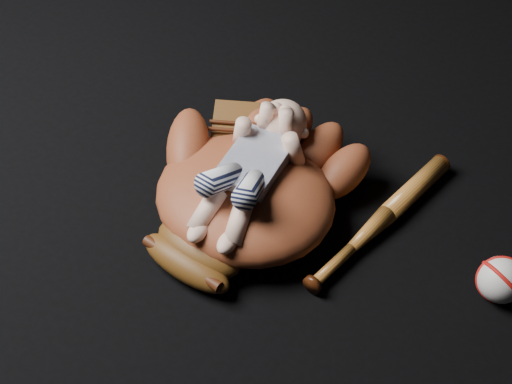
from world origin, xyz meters
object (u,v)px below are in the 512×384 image
Objects in this scene: baseball_glove at (245,191)px; baseball at (501,280)px; baseball_bat at (380,221)px; newborn_baby at (248,170)px.

baseball_glove is 0.45m from baseball.
baseball_glove reaches higher than baseball_bat.
baseball is at bearing 2.95° from newborn_baby.
newborn_baby is at bearing 66.36° from baseball_glove.
baseball_bat is (0.20, 0.13, -0.05)m from baseball_glove.
newborn_baby reaches higher than baseball.
baseball is (0.43, 0.12, -0.08)m from newborn_baby.
baseball_glove is 1.36× the size of newborn_baby.
baseball is (0.23, -0.01, 0.02)m from baseball_bat.
baseball_glove reaches higher than baseball.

